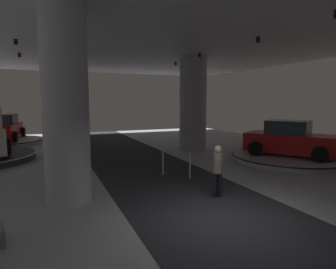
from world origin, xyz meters
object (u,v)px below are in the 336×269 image
Objects in this scene: display_platform_deep_left at (4,142)px; display_car_deep_left at (3,128)px; display_car_mid_right at (290,140)px; display_platform_mid_right at (290,157)px; column_left at (66,106)px; visitor_walking_near at (217,168)px; column_right at (193,103)px.

display_platform_deep_left is 1.14× the size of display_car_deep_left.
display_platform_mid_right is at bearing -58.05° from display_car_mid_right.
visitor_walking_near is (4.17, -1.35, -1.84)m from column_left.
column_left is 10.11m from column_right.
column_right is 8.95m from visitor_walking_near.
column_left is 1.10× the size of display_platform_deep_left.
display_platform_mid_right is 3.50× the size of visitor_walking_near.
display_car_deep_left is at bearing 116.59° from visitor_walking_near.
column_right reaches higher than display_platform_mid_right.
display_platform_deep_left is at bearing 140.31° from display_car_mid_right.
visitor_walking_near is at bearing -17.92° from column_left.
display_car_deep_left is (-3.23, 13.44, -1.67)m from column_left.
visitor_walking_near reaches higher than display_platform_deep_left.
display_car_mid_right is at bearing -39.69° from display_platform_deep_left.
display_platform_mid_right is at bearing 28.02° from visitor_walking_near.
column_left is 10.99m from display_platform_mid_right.
display_platform_deep_left is 17.82m from display_car_mid_right.
visitor_walking_near is at bearing -151.73° from display_car_mid_right.
display_car_deep_left is at bearing 103.52° from column_left.
column_left reaches higher than display_car_mid_right.
visitor_walking_near is (-6.30, -3.39, -0.10)m from display_car_mid_right.
display_car_mid_right is 2.84× the size of visitor_walking_near.
display_car_mid_right is at bearing 11.02° from column_left.
display_platform_mid_right is (13.71, -11.39, -0.04)m from display_platform_deep_left.
display_platform_deep_left is (-3.23, 13.41, -2.57)m from column_left.
visitor_walking_near is at bearing -112.66° from column_right.
visitor_walking_near is (-3.37, -8.08, -1.84)m from column_right.
display_platform_deep_left is 1.10× the size of display_car_mid_right.
display_car_deep_left is 0.78× the size of display_platform_mid_right.
display_car_mid_right is (2.92, -4.70, -1.74)m from column_right.
visitor_walking_near is (7.40, -14.75, 0.73)m from display_platform_deep_left.
display_car_deep_left is at bearing 148.12° from column_right.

